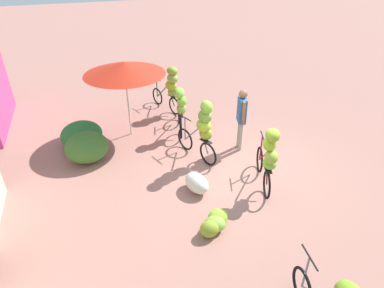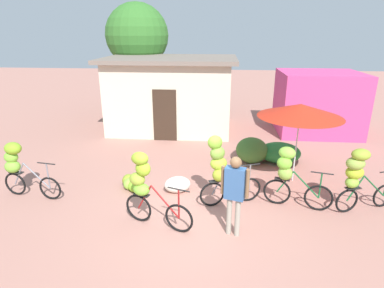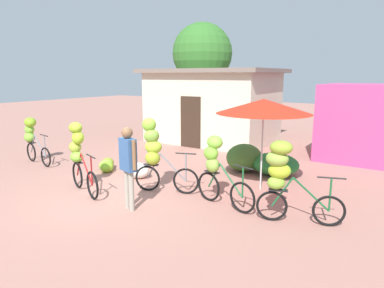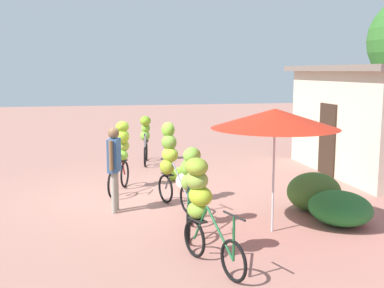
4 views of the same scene
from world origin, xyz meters
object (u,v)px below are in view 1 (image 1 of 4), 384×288
object	(u,v)px
market_umbrella	(124,68)
bicycle_near_pile	(269,156)
banana_pile_on_ground	(214,223)
produce_sack	(197,183)
bicycle_center_loaded	(203,127)
bicycle_by_shop	(180,107)
bicycle_rightmost	(170,85)
person_vendor	(242,113)

from	to	relation	value
market_umbrella	bicycle_near_pile	xyz separation A→B (m)	(-3.69, -2.50, -1.10)
banana_pile_on_ground	produce_sack	world-z (taller)	produce_sack
bicycle_center_loaded	banana_pile_on_ground	world-z (taller)	bicycle_center_loaded
bicycle_by_shop	banana_pile_on_ground	xyz separation A→B (m)	(-4.04, 0.52, -0.72)
market_umbrella	bicycle_rightmost	size ratio (longest dim) A/B	1.41
bicycle_rightmost	bicycle_center_loaded	bearing A→B (deg)	179.55
produce_sack	market_umbrella	bearing A→B (deg)	17.20
produce_sack	bicycle_by_shop	bearing A→B (deg)	-9.33
bicycle_rightmost	person_vendor	world-z (taller)	person_vendor
bicycle_center_loaded	bicycle_rightmost	bearing A→B (deg)	-0.45
market_umbrella	bicycle_near_pile	bearing A→B (deg)	-145.86
market_umbrella	banana_pile_on_ground	xyz separation A→B (m)	(-4.48, -0.92, -1.90)
bicycle_rightmost	banana_pile_on_ground	xyz separation A→B (m)	(-5.54, 0.65, -0.82)
produce_sack	banana_pile_on_ground	bearing A→B (deg)	176.85
market_umbrella	person_vendor	distance (m)	3.43
bicycle_near_pile	market_umbrella	bearing A→B (deg)	34.14
bicycle_by_shop	banana_pile_on_ground	bearing A→B (deg)	172.60
bicycle_center_loaded	person_vendor	bearing A→B (deg)	-77.11
bicycle_near_pile	banana_pile_on_ground	bearing A→B (deg)	116.56
bicycle_near_pile	produce_sack	bearing A→B (deg)	72.23
bicycle_center_loaded	person_vendor	xyz separation A→B (m)	(0.28, -1.21, 0.07)
bicycle_rightmost	banana_pile_on_ground	bearing A→B (deg)	173.34
banana_pile_on_ground	person_vendor	bearing A→B (deg)	-34.31
market_umbrella	bicycle_center_loaded	bearing A→B (deg)	-143.33
market_umbrella	bicycle_by_shop	xyz separation A→B (m)	(-0.44, -1.45, -1.19)
bicycle_rightmost	produce_sack	world-z (taller)	bicycle_rightmost
bicycle_rightmost	banana_pile_on_ground	size ratio (longest dim) A/B	2.09
market_umbrella	bicycle_near_pile	distance (m)	4.59
banana_pile_on_ground	person_vendor	distance (m)	3.37
bicycle_by_shop	person_vendor	distance (m)	1.89
bicycle_center_loaded	person_vendor	distance (m)	1.24
bicycle_rightmost	produce_sack	distance (m)	4.38
bicycle_near_pile	bicycle_by_shop	world-z (taller)	bicycle_near_pile
bicycle_rightmost	bicycle_by_shop	bearing A→B (deg)	175.32
bicycle_by_shop	produce_sack	size ratio (longest dim) A/B	2.27
bicycle_near_pile	bicycle_by_shop	xyz separation A→B (m)	(3.25, 1.06, -0.09)
bicycle_center_loaded	bicycle_near_pile	bearing A→B (deg)	-149.34
bicycle_by_shop	produce_sack	bearing A→B (deg)	170.67
produce_sack	person_vendor	bearing A→B (deg)	-51.35
bicycle_center_loaded	person_vendor	world-z (taller)	bicycle_center_loaded
bicycle_by_shop	person_vendor	xyz separation A→B (m)	(-1.36, -1.31, 0.21)
bicycle_rightmost	person_vendor	xyz separation A→B (m)	(-2.86, -1.18, 0.11)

